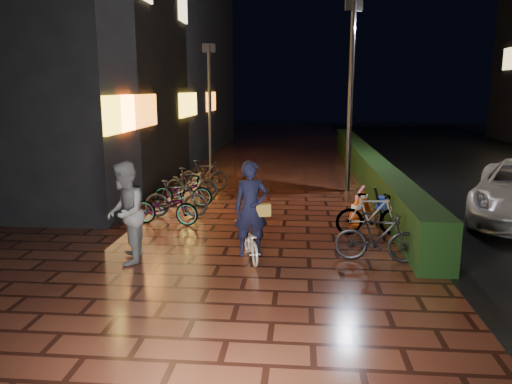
# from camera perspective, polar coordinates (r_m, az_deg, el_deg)

# --- Properties ---
(ground) EXTENTS (80.00, 80.00, 0.00)m
(ground) POSITION_cam_1_polar(r_m,az_deg,el_deg) (10.84, 0.07, -5.45)
(ground) COLOR #381911
(ground) RESTS_ON ground
(hedge) EXTENTS (0.70, 20.00, 1.00)m
(hedge) POSITION_cam_1_polar(r_m,az_deg,el_deg) (18.67, 12.41, 3.12)
(hedge) COLOR black
(hedge) RESTS_ON ground
(bystander_person) EXTENTS (0.90, 1.06, 1.91)m
(bystander_person) POSITION_cam_1_polar(r_m,az_deg,el_deg) (9.50, -14.74, -2.33)
(bystander_person) COLOR slate
(bystander_person) RESTS_ON ground
(storefront_block) EXTENTS (12.09, 22.00, 9.00)m
(storefront_block) POSITION_cam_1_polar(r_m,az_deg,el_deg) (24.20, -21.04, 14.03)
(storefront_block) COLOR black
(storefront_block) RESTS_ON ground
(lamp_post_hedge) EXTENTS (0.55, 0.28, 5.87)m
(lamp_post_hedge) POSITION_cam_1_polar(r_m,az_deg,el_deg) (15.91, 10.78, 11.61)
(lamp_post_hedge) COLOR black
(lamp_post_hedge) RESTS_ON ground
(lamp_post_sf) EXTENTS (0.46, 0.18, 4.82)m
(lamp_post_sf) POSITION_cam_1_polar(r_m,az_deg,el_deg) (18.93, -5.29, 10.00)
(lamp_post_sf) COLOR black
(lamp_post_sf) RESTS_ON ground
(cyclist) EXTENTS (0.81, 1.41, 1.91)m
(cyclist) POSITION_cam_1_polar(r_m,az_deg,el_deg) (9.39, -0.60, -3.66)
(cyclist) COLOR white
(cyclist) RESTS_ON ground
(traffic_barrier) EXTENTS (0.75, 1.69, 0.69)m
(traffic_barrier) POSITION_cam_1_polar(r_m,az_deg,el_deg) (12.89, 11.77, -1.35)
(traffic_barrier) COLOR #D6500B
(traffic_barrier) RESTS_ON ground
(cart_assembly) EXTENTS (0.63, 0.53, 0.93)m
(cart_assembly) POSITION_cam_1_polar(r_m,az_deg,el_deg) (12.40, 14.50, -1.34)
(cart_assembly) COLOR black
(cart_assembly) RESTS_ON ground
(parked_bikes_storefront) EXTENTS (1.92, 4.93, 0.95)m
(parked_bikes_storefront) POSITION_cam_1_polar(r_m,az_deg,el_deg) (14.14, -8.01, 0.39)
(parked_bikes_storefront) COLOR black
(parked_bikes_storefront) RESTS_ON ground
(parked_bikes_hedge) EXTENTS (1.75, 2.40, 0.95)m
(parked_bikes_hedge) POSITION_cam_1_polar(r_m,az_deg,el_deg) (10.48, 13.37, -3.66)
(parked_bikes_hedge) COLOR black
(parked_bikes_hedge) RESTS_ON ground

